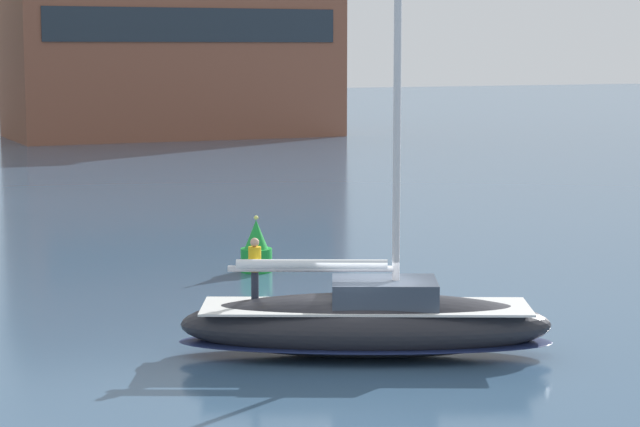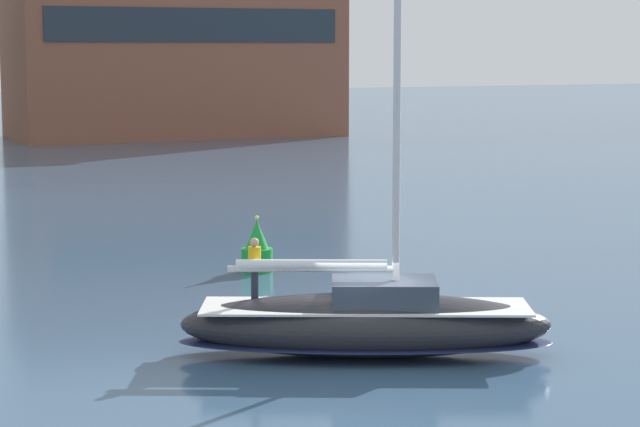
% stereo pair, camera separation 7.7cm
% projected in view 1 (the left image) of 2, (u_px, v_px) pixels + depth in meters
% --- Properties ---
extents(ground_plane, '(400.00, 400.00, 0.00)m').
position_uv_depth(ground_plane, '(365.00, 356.00, 32.79)').
color(ground_plane, '#385675').
extents(waterfront_building, '(30.14, 14.28, 18.82)m').
position_uv_depth(waterfront_building, '(172.00, 32.00, 112.61)').
color(waterfront_building, brown).
rests_on(waterfront_building, ground).
extents(sailboat_main, '(10.11, 6.54, 13.52)m').
position_uv_depth(sailboat_main, '(366.00, 321.00, 32.67)').
color(sailboat_main, '#232328').
rests_on(sailboat_main, ground).
extents(channel_buoy, '(1.14, 1.14, 2.05)m').
position_uv_depth(channel_buoy, '(256.00, 249.00, 44.96)').
color(channel_buoy, green).
rests_on(channel_buoy, ground).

